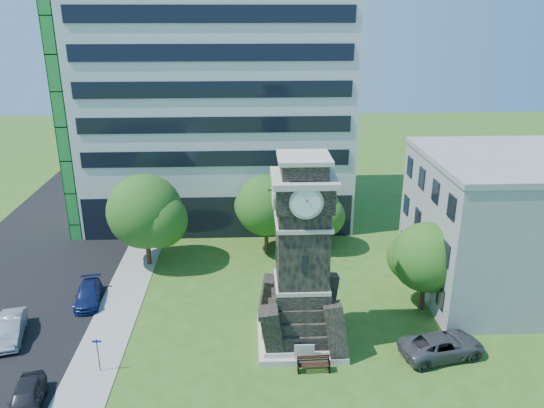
{
  "coord_description": "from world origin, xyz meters",
  "views": [
    {
      "loc": [
        -0.1,
        -26.78,
        19.98
      ],
      "look_at": [
        1.43,
        7.52,
        7.3
      ],
      "focal_mm": 35.0,
      "sensor_mm": 36.0,
      "label": 1
    }
  ],
  "objects_px": {
    "car_street_mid": "(10,329)",
    "car_street_north": "(88,295)",
    "clock_tower": "(302,266)",
    "car_street_south": "(26,398)",
    "car_east_lot": "(442,345)",
    "park_bench": "(314,363)",
    "street_sign": "(98,352)"
  },
  "relations": [
    {
      "from": "clock_tower",
      "to": "car_street_mid",
      "type": "height_order",
      "value": "clock_tower"
    },
    {
      "from": "car_street_south",
      "to": "car_street_north",
      "type": "bearing_deg",
      "value": 79.78
    },
    {
      "from": "car_street_north",
      "to": "park_bench",
      "type": "bearing_deg",
      "value": -37.63
    },
    {
      "from": "car_street_south",
      "to": "clock_tower",
      "type": "bearing_deg",
      "value": 11.18
    },
    {
      "from": "car_street_north",
      "to": "car_east_lot",
      "type": "distance_m",
      "value": 24.47
    },
    {
      "from": "clock_tower",
      "to": "car_street_north",
      "type": "relative_size",
      "value": 2.93
    },
    {
      "from": "clock_tower",
      "to": "car_street_mid",
      "type": "bearing_deg",
      "value": 176.91
    },
    {
      "from": "street_sign",
      "to": "car_street_south",
      "type": "bearing_deg",
      "value": -133.78
    },
    {
      "from": "car_street_south",
      "to": "park_bench",
      "type": "relative_size",
      "value": 2.08
    },
    {
      "from": "car_street_north",
      "to": "street_sign",
      "type": "xyz_separation_m",
      "value": [
        2.84,
        -7.97,
        0.76
      ]
    },
    {
      "from": "car_street_south",
      "to": "car_east_lot",
      "type": "height_order",
      "value": "car_east_lot"
    },
    {
      "from": "clock_tower",
      "to": "car_street_south",
      "type": "xyz_separation_m",
      "value": [
        -15.06,
        -5.58,
        -4.6
      ]
    },
    {
      "from": "car_street_mid",
      "to": "street_sign",
      "type": "distance_m",
      "value": 7.54
    },
    {
      "from": "clock_tower",
      "to": "park_bench",
      "type": "bearing_deg",
      "value": -81.31
    },
    {
      "from": "car_street_south",
      "to": "car_east_lot",
      "type": "xyz_separation_m",
      "value": [
        23.53,
        3.56,
        0.05
      ]
    },
    {
      "from": "car_street_mid",
      "to": "car_street_north",
      "type": "height_order",
      "value": "car_street_mid"
    },
    {
      "from": "park_bench",
      "to": "clock_tower",
      "type": "bearing_deg",
      "value": 96.57
    },
    {
      "from": "car_street_mid",
      "to": "car_street_north",
      "type": "xyz_separation_m",
      "value": [
        3.75,
        4.36,
        -0.11
      ]
    },
    {
      "from": "park_bench",
      "to": "car_street_mid",
      "type": "bearing_deg",
      "value": 165.64
    },
    {
      "from": "car_street_north",
      "to": "park_bench",
      "type": "distance_m",
      "value": 17.53
    },
    {
      "from": "car_street_north",
      "to": "street_sign",
      "type": "height_order",
      "value": "street_sign"
    },
    {
      "from": "car_street_north",
      "to": "car_street_south",
      "type": "bearing_deg",
      "value": -99.69
    },
    {
      "from": "car_east_lot",
      "to": "park_bench",
      "type": "relative_size",
      "value": 2.73
    },
    {
      "from": "car_street_mid",
      "to": "street_sign",
      "type": "relative_size",
      "value": 1.98
    },
    {
      "from": "clock_tower",
      "to": "car_street_north",
      "type": "distance_m",
      "value": 16.47
    },
    {
      "from": "park_bench",
      "to": "street_sign",
      "type": "relative_size",
      "value": 0.88
    },
    {
      "from": "car_street_mid",
      "to": "car_east_lot",
      "type": "height_order",
      "value": "car_east_lot"
    },
    {
      "from": "car_street_mid",
      "to": "car_street_north",
      "type": "relative_size",
      "value": 1.04
    },
    {
      "from": "clock_tower",
      "to": "car_street_south",
      "type": "distance_m",
      "value": 16.71
    },
    {
      "from": "car_street_south",
      "to": "street_sign",
      "type": "distance_m",
      "value": 4.31
    },
    {
      "from": "car_east_lot",
      "to": "clock_tower",
      "type": "bearing_deg",
      "value": 63.68
    },
    {
      "from": "park_bench",
      "to": "street_sign",
      "type": "height_order",
      "value": "street_sign"
    }
  ]
}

